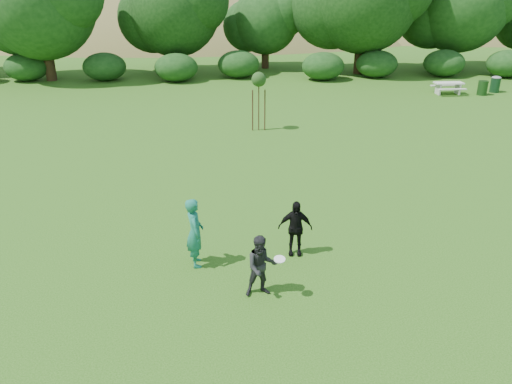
% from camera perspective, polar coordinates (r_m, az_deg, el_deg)
% --- Properties ---
extents(ground, '(120.00, 120.00, 0.00)m').
position_cam_1_polar(ground, '(12.80, 1.09, -9.91)').
color(ground, '#19470C').
rests_on(ground, ground).
extents(player_teal, '(0.57, 0.76, 1.90)m').
position_cam_1_polar(player_teal, '(13.03, -7.00, -4.61)').
color(player_teal, '#186C58').
rests_on(player_teal, ground).
extents(player_grey, '(0.82, 0.68, 1.56)m').
position_cam_1_polar(player_grey, '(11.83, 0.61, -8.48)').
color(player_grey, '#242527').
rests_on(player_grey, ground).
extents(player_black, '(0.96, 0.49, 1.58)m').
position_cam_1_polar(player_black, '(13.53, 4.49, -4.13)').
color(player_black, black).
rests_on(player_black, ground).
extents(trash_can_near, '(0.60, 0.60, 0.90)m').
position_cam_1_polar(trash_can_near, '(35.51, 24.47, 10.78)').
color(trash_can_near, '#183914').
rests_on(trash_can_near, ground).
extents(frisbee, '(0.27, 0.27, 0.07)m').
position_cam_1_polar(frisbee, '(11.56, 2.71, -7.69)').
color(frisbee, white).
rests_on(frisbee, ground).
extents(sapling, '(0.70, 0.70, 2.85)m').
position_cam_1_polar(sapling, '(24.31, 0.32, 12.56)').
color(sapling, '#392016').
rests_on(sapling, ground).
extents(picnic_table, '(1.80, 1.48, 0.76)m').
position_cam_1_polar(picnic_table, '(34.89, 21.13, 11.22)').
color(picnic_table, silver).
rests_on(picnic_table, ground).
extents(trash_can_lidded, '(0.60, 0.60, 1.05)m').
position_cam_1_polar(trash_can_lidded, '(36.70, 25.67, 11.07)').
color(trash_can_lidded, '#14371D').
rests_on(trash_can_lidded, ground).
extents(hillside, '(150.00, 72.00, 52.00)m').
position_cam_1_polar(hillside, '(81.33, -4.14, 9.98)').
color(hillside, olive).
rests_on(hillside, ground).
extents(tree_row, '(53.92, 10.38, 9.62)m').
position_cam_1_polar(tree_row, '(39.60, 1.80, 20.39)').
color(tree_row, '#3A2616').
rests_on(tree_row, ground).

